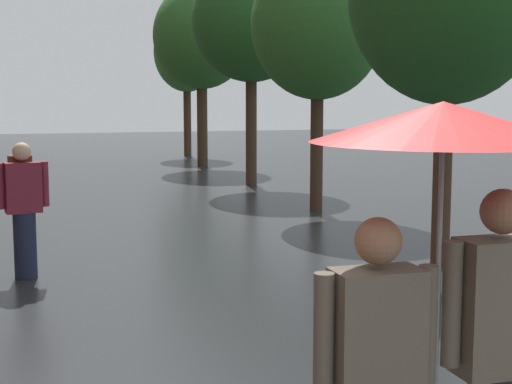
% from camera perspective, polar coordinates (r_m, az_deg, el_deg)
% --- Properties ---
extents(street_tree_2, '(2.39, 2.39, 4.69)m').
position_cam_1_polar(street_tree_2, '(14.11, 4.58, 12.13)').
color(street_tree_2, '#473323').
rests_on(street_tree_2, ground).
extents(street_tree_3, '(2.72, 2.72, 5.20)m').
position_cam_1_polar(street_tree_3, '(18.11, -0.36, 12.47)').
color(street_tree_3, '#473323').
rests_on(street_tree_3, ground).
extents(street_tree_4, '(2.79, 2.79, 5.30)m').
position_cam_1_polar(street_tree_4, '(22.75, -4.04, 11.34)').
color(street_tree_4, '#473323').
rests_on(street_tree_4, ground).
extents(street_tree_5, '(2.22, 2.22, 4.87)m').
position_cam_1_polar(street_tree_5, '(26.56, -5.13, 10.20)').
color(street_tree_5, '#473323').
rests_on(street_tree_5, ground).
extents(couple_under_umbrella, '(1.21, 1.19, 2.12)m').
position_cam_1_polar(couple_under_umbrella, '(3.58, 13.48, -4.48)').
color(couple_under_umbrella, black).
rests_on(couple_under_umbrella, ground).
extents(pedestrian_walking_midground, '(0.58, 0.37, 1.59)m').
position_cam_1_polar(pedestrian_walking_midground, '(9.36, -16.75, -1.00)').
color(pedestrian_walking_midground, '#1E233D').
rests_on(pedestrian_walking_midground, ground).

